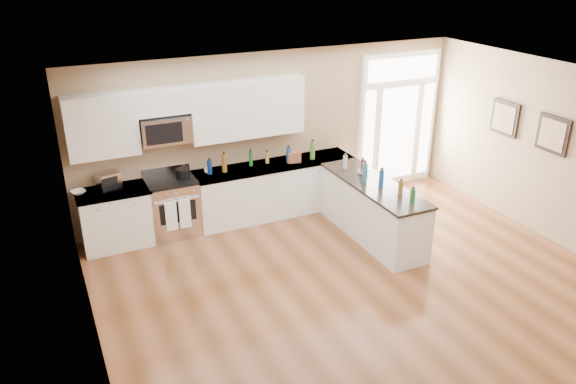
% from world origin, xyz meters
% --- Properties ---
extents(ground, '(8.00, 8.00, 0.00)m').
position_xyz_m(ground, '(0.00, 0.00, 0.00)').
color(ground, '#583318').
extents(room_shell, '(8.00, 8.00, 8.00)m').
position_xyz_m(room_shell, '(0.00, 0.00, 1.71)').
color(room_shell, '#A08565').
rests_on(room_shell, ground).
extents(back_cabinet_left, '(1.10, 0.66, 0.94)m').
position_xyz_m(back_cabinet_left, '(-2.87, 3.69, 0.44)').
color(back_cabinet_left, silver).
rests_on(back_cabinet_left, ground).
extents(back_cabinet_right, '(2.85, 0.66, 0.94)m').
position_xyz_m(back_cabinet_right, '(-0.16, 3.69, 0.44)').
color(back_cabinet_right, silver).
rests_on(back_cabinet_right, ground).
extents(peninsula_cabinet, '(0.69, 2.32, 0.94)m').
position_xyz_m(peninsula_cabinet, '(0.93, 2.24, 0.43)').
color(peninsula_cabinet, silver).
rests_on(peninsula_cabinet, ground).
extents(upper_cabinet_left, '(1.04, 0.33, 0.95)m').
position_xyz_m(upper_cabinet_left, '(-2.88, 3.83, 1.93)').
color(upper_cabinet_left, silver).
rests_on(upper_cabinet_left, room_shell).
extents(upper_cabinet_right, '(1.94, 0.33, 0.95)m').
position_xyz_m(upper_cabinet_right, '(-0.57, 3.83, 1.93)').
color(upper_cabinet_right, silver).
rests_on(upper_cabinet_right, room_shell).
extents(upper_cabinet_short, '(0.82, 0.33, 0.40)m').
position_xyz_m(upper_cabinet_short, '(-1.95, 3.83, 2.20)').
color(upper_cabinet_short, silver).
rests_on(upper_cabinet_short, room_shell).
extents(microwave, '(0.78, 0.41, 0.42)m').
position_xyz_m(microwave, '(-1.95, 3.80, 1.76)').
color(microwave, silver).
rests_on(microwave, room_shell).
extents(entry_door, '(1.70, 0.10, 2.60)m').
position_xyz_m(entry_door, '(2.55, 3.95, 1.30)').
color(entry_door, white).
rests_on(entry_door, ground).
extents(wall_art_near, '(0.05, 0.58, 0.58)m').
position_xyz_m(wall_art_near, '(3.47, 2.20, 1.70)').
color(wall_art_near, black).
rests_on(wall_art_near, room_shell).
extents(wall_art_far, '(0.05, 0.58, 0.58)m').
position_xyz_m(wall_art_far, '(3.47, 1.20, 1.70)').
color(wall_art_far, black).
rests_on(wall_art_far, room_shell).
extents(kitchen_range, '(0.78, 0.69, 1.08)m').
position_xyz_m(kitchen_range, '(-1.96, 3.69, 0.48)').
color(kitchen_range, silver).
rests_on(kitchen_range, ground).
extents(stockpot, '(0.24, 0.24, 0.18)m').
position_xyz_m(stockpot, '(-1.75, 3.70, 1.04)').
color(stockpot, black).
rests_on(stockpot, kitchen_range).
extents(toaster_oven, '(0.37, 0.33, 0.27)m').
position_xyz_m(toaster_oven, '(-2.89, 3.76, 1.08)').
color(toaster_oven, silver).
rests_on(toaster_oven, back_cabinet_left).
extents(cardboard_box, '(0.25, 0.20, 0.19)m').
position_xyz_m(cardboard_box, '(0.19, 3.64, 1.03)').
color(cardboard_box, brown).
rests_on(cardboard_box, back_cabinet_right).
extents(bowl_left, '(0.26, 0.26, 0.05)m').
position_xyz_m(bowl_left, '(-3.35, 3.77, 0.97)').
color(bowl_left, white).
rests_on(bowl_left, back_cabinet_left).
extents(bowl_peninsula, '(0.21, 0.21, 0.06)m').
position_xyz_m(bowl_peninsula, '(0.97, 2.64, 0.97)').
color(bowl_peninsula, white).
rests_on(bowl_peninsula, peninsula_cabinet).
extents(cup_counter, '(0.11, 0.11, 0.09)m').
position_xyz_m(cup_counter, '(-1.33, 3.76, 0.98)').
color(cup_counter, white).
rests_on(cup_counter, back_cabinet_right).
extents(counter_bottles, '(2.42, 2.45, 0.32)m').
position_xyz_m(counter_bottles, '(0.25, 2.98, 1.07)').
color(counter_bottles, '#19591E').
rests_on(counter_bottles, back_cabinet_right).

